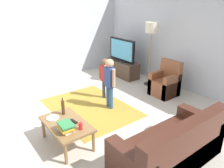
{
  "coord_description": "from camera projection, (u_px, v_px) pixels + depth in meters",
  "views": [
    {
      "loc": [
        3.49,
        -2.08,
        2.4
      ],
      "look_at": [
        0.0,
        0.6,
        0.65
      ],
      "focal_mm": 35.17,
      "sensor_mm": 36.0,
      "label": 1
    }
  ],
  "objects": [
    {
      "name": "soda_can",
      "position": [
        81.0,
        126.0,
        3.5
      ],
      "size": [
        0.07,
        0.07,
        0.12
      ],
      "primitive_type": "cylinder",
      "color": "red",
      "rests_on": "coffee_table"
    },
    {
      "name": "tv_stand",
      "position": [
        122.0,
        69.0,
        7.09
      ],
      "size": [
        1.2,
        0.44,
        0.5
      ],
      "color": "#4C3828",
      "rests_on": "ground"
    },
    {
      "name": "floor_lamp",
      "position": [
        152.0,
        31.0,
        5.92
      ],
      "size": [
        0.36,
        0.36,
        1.78
      ],
      "color": "#262626",
      "rests_on": "ground"
    },
    {
      "name": "couch",
      "position": [
        173.0,
        150.0,
        3.26
      ],
      "size": [
        0.8,
        1.8,
        0.86
      ],
      "color": "#472319",
      "rests_on": "ground"
    },
    {
      "name": "tv",
      "position": [
        122.0,
        50.0,
        6.85
      ],
      "size": [
        1.1,
        0.28,
        0.71
      ],
      "color": "black",
      "rests_on": "tv_stand"
    },
    {
      "name": "ground",
      "position": [
        90.0,
        119.0,
        4.64
      ],
      "size": [
        7.8,
        7.8,
        0.0
      ],
      "primitive_type": "plane",
      "color": "beige"
    },
    {
      "name": "wall_left",
      "position": [
        33.0,
        36.0,
        6.35
      ],
      "size": [
        0.12,
        6.0,
        2.7
      ],
      "primitive_type": "cube",
      "color": "silver",
      "rests_on": "ground"
    },
    {
      "name": "wall_back",
      "position": [
        183.0,
        39.0,
        5.83
      ],
      "size": [
        6.0,
        0.12,
        2.7
      ],
      "primitive_type": "cube",
      "color": "silver",
      "rests_on": "ground"
    },
    {
      "name": "armchair",
      "position": [
        166.0,
        84.0,
        5.7
      ],
      "size": [
        0.6,
        0.6,
        0.9
      ],
      "color": "brown",
      "rests_on": "ground"
    },
    {
      "name": "book_stack",
      "position": [
        66.0,
        127.0,
        3.45
      ],
      "size": [
        0.31,
        0.22,
        0.14
      ],
      "color": "white",
      "rests_on": "coffee_table"
    },
    {
      "name": "bottle",
      "position": [
        63.0,
        107.0,
        3.93
      ],
      "size": [
        0.06,
        0.06,
        0.32
      ],
      "color": "#4C3319",
      "rests_on": "coffee_table"
    },
    {
      "name": "coffee_table",
      "position": [
        66.0,
        125.0,
        3.72
      ],
      "size": [
        1.0,
        0.6,
        0.42
      ],
      "color": "olive",
      "rests_on": "ground"
    },
    {
      "name": "child_near_tv",
      "position": [
        105.0,
        75.0,
        5.38
      ],
      "size": [
        0.32,
        0.21,
        1.03
      ],
      "color": "#4C4C59",
      "rests_on": "ground"
    },
    {
      "name": "area_rug",
      "position": [
        90.0,
        107.0,
        5.11
      ],
      "size": [
        2.2,
        1.6,
        0.01
      ],
      "primitive_type": "cube",
      "color": "#B28C33",
      "rests_on": "ground"
    },
    {
      "name": "child_center",
      "position": [
        110.0,
        79.0,
        4.86
      ],
      "size": [
        0.39,
        0.19,
        1.16
      ],
      "color": "#33598C",
      "rests_on": "ground"
    },
    {
      "name": "plate",
      "position": [
        53.0,
        118.0,
        3.84
      ],
      "size": [
        0.22,
        0.22,
        0.02
      ],
      "color": "white",
      "rests_on": "coffee_table"
    },
    {
      "name": "tv_remote",
      "position": [
        74.0,
        121.0,
        3.73
      ],
      "size": [
        0.17,
        0.07,
        0.02
      ],
      "primitive_type": "cube",
      "rotation": [
        0.0,
        0.0,
        0.11
      ],
      "color": "black",
      "rests_on": "coffee_table"
    }
  ]
}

